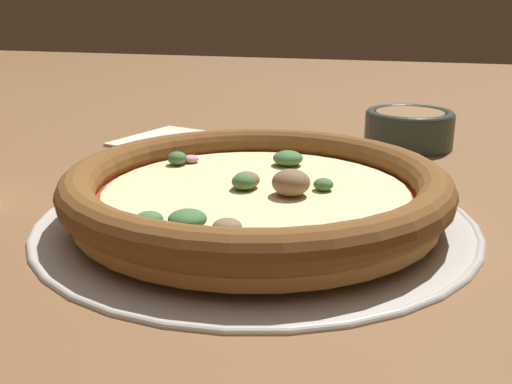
{
  "coord_description": "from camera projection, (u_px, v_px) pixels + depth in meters",
  "views": [
    {
      "loc": [
        0.14,
        -0.47,
        0.18
      ],
      "look_at": [
        0.0,
        0.0,
        0.03
      ],
      "focal_mm": 42.0,
      "sensor_mm": 36.0,
      "label": 1
    }
  ],
  "objects": [
    {
      "name": "ground_plane",
      "position": [
        256.0,
        221.0,
        0.52
      ],
      "size": [
        3.0,
        3.0,
        0.0
      ],
      "primitive_type": "plane",
      "color": "brown"
    },
    {
      "name": "pizza_tray",
      "position": [
        256.0,
        216.0,
        0.52
      ],
      "size": [
        0.38,
        0.38,
        0.01
      ],
      "color": "#B7B2A8",
      "rests_on": "ground_plane"
    },
    {
      "name": "pizza",
      "position": [
        256.0,
        189.0,
        0.52
      ],
      "size": [
        0.33,
        0.33,
        0.04
      ],
      "color": "#BC7F42",
      "rests_on": "pizza_tray"
    },
    {
      "name": "bowl_far",
      "position": [
        409.0,
        127.0,
        0.78
      ],
      "size": [
        0.11,
        0.11,
        0.05
      ],
      "color": "#334238",
      "rests_on": "ground_plane"
    },
    {
      "name": "napkin",
      "position": [
        175.0,
        139.0,
        0.81
      ],
      "size": [
        0.16,
        0.17,
        0.01
      ],
      "rotation": [
        0.0,
        0.0,
        -0.26
      ],
      "color": "beige",
      "rests_on": "ground_plane"
    },
    {
      "name": "fork",
      "position": [
        206.0,
        141.0,
        0.81
      ],
      "size": [
        0.17,
        0.03,
        0.0
      ],
      "rotation": [
        0.0,
        0.0,
        9.52
      ],
      "color": "#B7B7BC",
      "rests_on": "ground_plane"
    }
  ]
}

